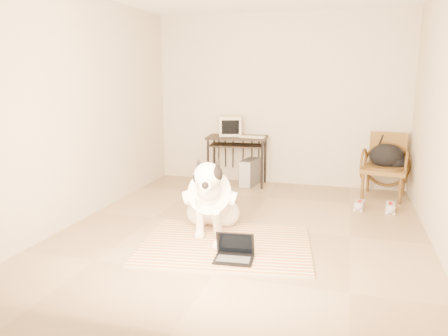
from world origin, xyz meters
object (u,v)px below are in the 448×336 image
at_px(dog, 211,200).
at_px(pc_tower, 250,172).
at_px(laptop, 234,253).
at_px(rattan_chair, 385,165).
at_px(crt_monitor, 230,126).
at_px(computer_desk, 237,143).
at_px(backpack, 388,157).

xyz_separation_m(dog, pc_tower, (-0.05, 2.20, -0.16)).
relative_size(dog, laptop, 3.19).
xyz_separation_m(dog, rattan_chair, (1.97, 2.10, 0.09)).
xyz_separation_m(crt_monitor, rattan_chair, (2.37, -0.18, -0.48)).
bearing_deg(computer_desk, dog, -83.11).
distance_m(dog, crt_monitor, 2.38).
bearing_deg(backpack, pc_tower, 177.26).
bearing_deg(backpack, laptop, -118.93).
height_order(dog, laptop, dog).
relative_size(laptop, backpack, 0.75).
distance_m(laptop, computer_desk, 3.06).
height_order(computer_desk, backpack, computer_desk).
relative_size(computer_desk, crt_monitor, 2.30).
xyz_separation_m(dog, laptop, (0.45, -0.71, -0.29)).
xyz_separation_m(laptop, backpack, (1.55, 2.81, 0.51)).
bearing_deg(crt_monitor, dog, -80.04).
distance_m(dog, computer_desk, 2.24).
xyz_separation_m(laptop, crt_monitor, (-0.85, 2.99, 0.86)).
bearing_deg(rattan_chair, backpack, 5.76).
bearing_deg(computer_desk, crt_monitor, 150.79).
distance_m(computer_desk, backpack, 2.27).
bearing_deg(rattan_chair, computer_desk, 177.21).
relative_size(crt_monitor, pc_tower, 0.88).
bearing_deg(crt_monitor, pc_tower, -13.18).
distance_m(dog, laptop, 0.89).
bearing_deg(computer_desk, backpack, -2.67).
bearing_deg(computer_desk, pc_tower, -1.97).
bearing_deg(pc_tower, crt_monitor, 166.82).
xyz_separation_m(dog, crt_monitor, (-0.40, 2.28, 0.57)).
distance_m(computer_desk, crt_monitor, 0.31).
height_order(crt_monitor, backpack, crt_monitor).
xyz_separation_m(laptop, computer_desk, (-0.72, 2.91, 0.59)).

